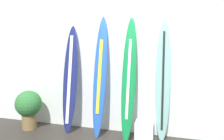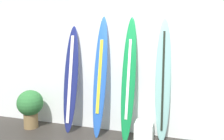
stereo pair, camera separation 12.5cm
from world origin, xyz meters
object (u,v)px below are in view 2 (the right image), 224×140
Objects in this scene: surfboard_navy at (71,80)px; potted_plant at (30,105)px; surfboard_emerald at (129,80)px; surfboard_cobalt at (100,76)px; surfboard_seafoam at (163,81)px; display_block_left at (144,132)px.

surfboard_navy reaches higher than potted_plant.
surfboard_emerald reaches higher than potted_plant.
surfboard_emerald is (1.14, -0.05, 0.06)m from surfboard_navy.
surfboard_emerald is at bearing -3.06° from surfboard_cobalt.
surfboard_seafoam reaches higher than surfboard_navy.
potted_plant is at bearing -177.56° from surfboard_emerald.
surfboard_seafoam reaches higher than display_block_left.
surfboard_navy is at bearing 8.97° from potted_plant.
display_block_left is (0.82, -0.04, -0.93)m from surfboard_cobalt.
surfboard_seafoam is at bearing 4.18° from surfboard_cobalt.
potted_plant is (-0.85, -0.13, -0.54)m from surfboard_navy.
surfboard_cobalt reaches higher than display_block_left.
surfboard_seafoam is (1.71, 0.06, 0.05)m from surfboard_navy.
display_block_left is at bearing -2.90° from surfboard_cobalt.
display_block_left is 0.44× the size of potted_plant.
surfboard_seafoam is 2.76× the size of potted_plant.
surfboard_cobalt is at bearing -175.82° from surfboard_seafoam.
potted_plant is at bearing -175.67° from surfboard_seafoam.
surfboard_navy is at bearing 177.50° from display_block_left.
potted_plant is at bearing -178.20° from display_block_left.
surfboard_emerald is at bearing 2.44° from potted_plant.
surfboard_seafoam is at bearing 2.02° from surfboard_navy.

